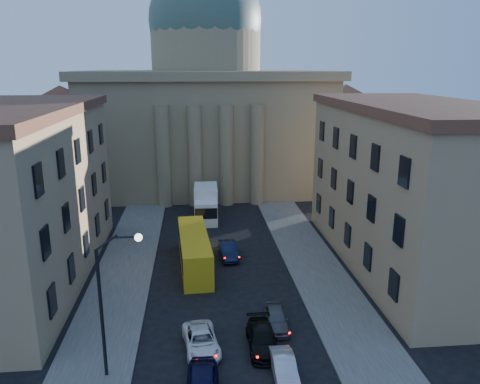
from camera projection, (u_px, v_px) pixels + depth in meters
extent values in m
cube|color=#514F4A|center=(116.00, 296.00, 36.91)|extent=(5.00, 60.00, 0.15)
cube|color=#514F4A|center=(326.00, 286.00, 38.52)|extent=(5.00, 60.00, 0.15)
cube|color=#81734F|center=(207.00, 131.00, 72.18)|extent=(34.00, 26.00, 16.00)
cube|color=#81734F|center=(206.00, 75.00, 69.99)|extent=(35.50, 27.50, 1.20)
cylinder|color=#81734F|center=(206.00, 50.00, 69.06)|extent=(16.00, 16.00, 8.00)
sphere|color=#496456|center=(205.00, 21.00, 68.02)|extent=(16.40, 16.40, 16.40)
cube|color=#81734F|center=(66.00, 151.00, 68.92)|extent=(13.00, 13.00, 11.00)
cone|color=brown|center=(61.00, 100.00, 66.97)|extent=(26.02, 26.02, 4.00)
cube|color=#81734F|center=(343.00, 147.00, 72.88)|extent=(13.00, 13.00, 11.00)
cone|color=brown|center=(346.00, 98.00, 70.93)|extent=(26.02, 26.02, 4.00)
cylinder|color=#81734F|center=(163.00, 157.00, 59.31)|extent=(1.80, 1.80, 13.00)
cylinder|color=#81734F|center=(195.00, 156.00, 59.69)|extent=(1.80, 1.80, 13.00)
cylinder|color=#81734F|center=(226.00, 156.00, 60.07)|extent=(1.80, 1.80, 13.00)
cylinder|color=#81734F|center=(257.00, 155.00, 60.45)|extent=(1.80, 1.80, 13.00)
cube|color=#9B825B|center=(12.00, 201.00, 38.16)|extent=(11.00, 26.00, 14.00)
cube|color=brown|center=(0.00, 110.00, 36.26)|extent=(11.60, 26.60, 0.80)
cube|color=#9B825B|center=(411.00, 190.00, 41.36)|extent=(11.00, 26.00, 14.00)
cube|color=brown|center=(420.00, 107.00, 39.47)|extent=(11.60, 26.60, 0.80)
cylinder|color=black|center=(102.00, 315.00, 26.38)|extent=(0.20, 0.20, 8.00)
cylinder|color=black|center=(106.00, 243.00, 25.30)|extent=(1.30, 0.12, 0.96)
cylinder|color=black|center=(124.00, 237.00, 25.32)|extent=(1.30, 0.12, 0.12)
sphere|color=white|center=(138.00, 237.00, 25.40)|extent=(0.44, 0.44, 0.44)
imported|color=#B2B6BB|center=(284.00, 367.00, 27.28)|extent=(1.33, 3.74, 1.23)
imported|color=white|center=(201.00, 341.00, 29.89)|extent=(2.65, 4.74, 1.25)
imported|color=black|center=(262.00, 339.00, 30.04)|extent=(1.87, 4.56, 1.32)
imported|color=#4E4F53|center=(276.00, 318.00, 32.48)|extent=(1.82, 4.02, 1.34)
imported|color=#0E1732|center=(228.00, 250.00, 44.37)|extent=(1.77, 4.44, 1.44)
cube|color=gold|center=(194.00, 250.00, 42.20)|extent=(3.16, 10.95, 3.05)
cube|color=black|center=(194.00, 245.00, 42.07)|extent=(3.18, 10.36, 1.08)
cylinder|color=black|center=(186.00, 281.00, 38.57)|extent=(0.36, 1.00, 0.98)
cylinder|color=black|center=(210.00, 279.00, 38.88)|extent=(0.36, 1.00, 0.98)
cylinder|color=black|center=(182.00, 246.00, 46.06)|extent=(0.36, 1.00, 0.98)
cylinder|color=black|center=(202.00, 245.00, 46.37)|extent=(0.36, 1.00, 0.98)
cube|color=white|center=(206.00, 213.00, 53.51)|extent=(2.68, 2.79, 2.73)
cube|color=black|center=(206.00, 214.00, 52.16)|extent=(2.50, 0.20, 1.25)
cube|color=white|center=(206.00, 200.00, 56.30)|extent=(2.84, 4.84, 3.53)
cylinder|color=black|center=(196.00, 222.00, 53.21)|extent=(0.34, 1.03, 1.02)
cylinder|color=black|center=(216.00, 221.00, 53.37)|extent=(0.34, 1.03, 1.02)
cylinder|color=black|center=(197.00, 210.00, 57.59)|extent=(0.34, 1.03, 1.02)
cylinder|color=black|center=(215.00, 209.00, 57.75)|extent=(0.34, 1.03, 1.02)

